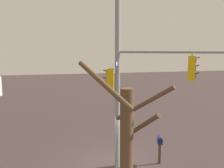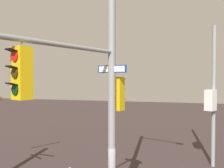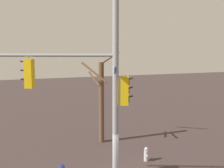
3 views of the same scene
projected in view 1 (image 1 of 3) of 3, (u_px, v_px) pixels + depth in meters
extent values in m
plane|color=#3C2F2E|center=(112.00, 163.00, 13.29)|extent=(80.00, 80.00, 0.00)
cylinder|color=gray|center=(117.00, 66.00, 12.13)|extent=(0.24, 0.24, 9.79)
cylinder|color=gray|center=(172.00, 52.00, 11.67)|extent=(1.78, 4.56, 0.12)
cube|color=gold|center=(192.00, 68.00, 11.65)|extent=(0.45, 0.42, 1.10)
cylinder|color=red|center=(196.00, 60.00, 11.56)|extent=(0.21, 0.12, 0.22)
cube|color=black|center=(198.00, 58.00, 11.53)|extent=(0.26, 0.23, 0.06)
cylinder|color=#352504|center=(195.00, 68.00, 11.61)|extent=(0.21, 0.12, 0.22)
cube|color=black|center=(197.00, 65.00, 11.58)|extent=(0.26, 0.23, 0.06)
cylinder|color=black|center=(195.00, 76.00, 11.66)|extent=(0.21, 0.12, 0.22)
cube|color=black|center=(197.00, 73.00, 11.63)|extent=(0.26, 0.23, 0.06)
cylinder|color=gray|center=(192.00, 54.00, 11.55)|extent=(0.04, 0.04, 0.15)
cube|color=gold|center=(110.00, 80.00, 12.28)|extent=(0.44, 0.41, 1.10)
cylinder|color=red|center=(107.00, 73.00, 12.26)|extent=(0.22, 0.10, 0.22)
cube|color=black|center=(105.00, 71.00, 12.25)|extent=(0.25, 0.22, 0.06)
cylinder|color=#352504|center=(107.00, 80.00, 12.31)|extent=(0.22, 0.10, 0.22)
cube|color=black|center=(105.00, 78.00, 12.30)|extent=(0.25, 0.22, 0.06)
cylinder|color=black|center=(107.00, 88.00, 12.36)|extent=(0.22, 0.10, 0.22)
cube|color=black|center=(105.00, 85.00, 12.35)|extent=(0.25, 0.22, 0.06)
cube|color=navy|center=(117.00, 63.00, 12.11)|extent=(1.03, 0.44, 0.24)
cube|color=white|center=(118.00, 63.00, 12.11)|extent=(0.93, 0.39, 0.18)
cube|color=#4C3823|center=(159.00, 153.00, 13.11)|extent=(0.10, 0.10, 1.05)
cube|color=navy|center=(160.00, 141.00, 13.01)|extent=(0.49, 0.35, 0.24)
cylinder|color=navy|center=(160.00, 139.00, 12.99)|extent=(0.49, 0.35, 0.24)
cylinder|color=brown|center=(104.00, 85.00, 5.51)|extent=(1.31, 1.00, 0.93)
cylinder|color=brown|center=(144.00, 125.00, 6.49)|extent=(1.08, 0.49, 0.81)
cylinder|color=brown|center=(144.00, 104.00, 6.81)|extent=(1.31, 1.24, 1.14)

